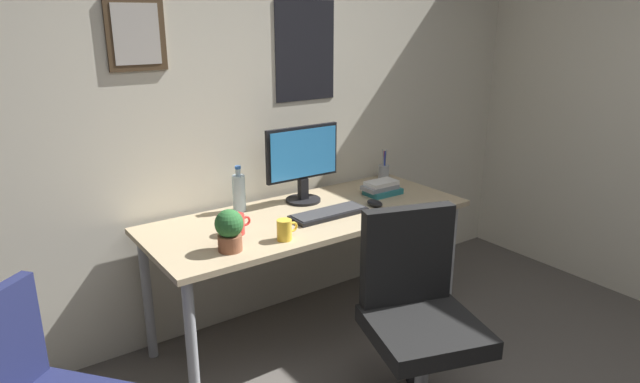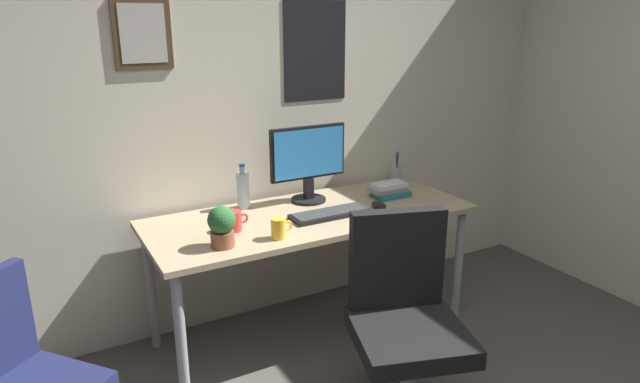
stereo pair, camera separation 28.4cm
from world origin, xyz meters
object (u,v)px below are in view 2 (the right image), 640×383
water_bottle (243,190)px  coffee_mug_far (234,221)px  side_chair (14,381)px  office_chair (404,312)px  book_stack_left (389,190)px  coffee_mug_near (279,228)px  monitor (308,160)px  pen_cup (396,173)px  keyboard (330,214)px  potted_plant (222,225)px  computer_mouse (379,205)px

water_bottle → coffee_mug_far: (-0.17, -0.29, -0.06)m
side_chair → coffee_mug_far: bearing=23.7°
coffee_mug_far → office_chair: bearing=-58.7°
office_chair → book_stack_left: bearing=58.2°
coffee_mug_near → monitor: bearing=48.1°
monitor → coffee_mug_near: (-0.39, -0.43, -0.19)m
book_stack_left → pen_cup: bearing=46.5°
keyboard → potted_plant: (-0.64, -0.11, 0.09)m
water_bottle → keyboard: bearing=-44.1°
coffee_mug_near → pen_cup: bearing=25.2°
coffee_mug_far → pen_cup: bearing=13.9°
potted_plant → book_stack_left: 1.14m
side_chair → coffee_mug_far: (1.01, 0.44, 0.28)m
monitor → office_chair: bearing=-94.0°
office_chair → coffee_mug_far: bearing=121.3°
keyboard → water_bottle: size_ratio=1.70×
water_bottle → potted_plant: size_ratio=1.29×
keyboard → potted_plant: size_ratio=2.21×
coffee_mug_far → book_stack_left: bearing=3.9°
computer_mouse → office_chair: bearing=-116.5°
coffee_mug_near → pen_cup: pen_cup is taller
water_bottle → monitor: bearing=-9.0°
office_chair → pen_cup: 1.33m
computer_mouse → coffee_mug_near: 0.68m
computer_mouse → coffee_mug_near: (-0.67, -0.13, 0.03)m
office_chair → coffee_mug_far: 0.94m
pen_cup → book_stack_left: bearing=-133.5°
book_stack_left → side_chair: bearing=-165.7°
keyboard → water_bottle: bearing=135.9°
coffee_mug_far → computer_mouse: bearing=-5.1°
monitor → potted_plant: bearing=-148.9°
office_chair → book_stack_left: 1.02m
office_chair → computer_mouse: (0.35, 0.70, 0.22)m
coffee_mug_near → keyboard: bearing=22.2°
side_chair → monitor: (1.55, 0.68, 0.47)m
office_chair → potted_plant: office_chair is taller
side_chair → pen_cup: pen_cup is taller
office_chair → potted_plant: bearing=133.9°
pen_cup → water_bottle: bearing=-179.6°
keyboard → office_chair: bearing=-93.9°
office_chair → book_stack_left: office_chair is taller
coffee_mug_near → coffee_mug_far: size_ratio=0.90×
monitor → potted_plant: monitor is taller
computer_mouse → coffee_mug_far: coffee_mug_far is taller
coffee_mug_near → potted_plant: bearing=172.5°
computer_mouse → book_stack_left: 0.22m
coffee_mug_near → potted_plant: (-0.27, 0.04, 0.05)m
water_bottle → pen_cup: water_bottle is taller
computer_mouse → water_bottle: size_ratio=0.44×
computer_mouse → potted_plant: (-0.94, -0.09, 0.09)m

